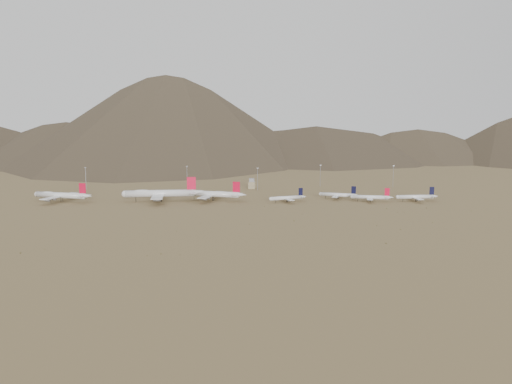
{
  "coord_description": "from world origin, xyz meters",
  "views": [
    {
      "loc": [
        30.31,
        -451.55,
        76.47
      ],
      "look_at": [
        34.25,
        30.0,
        8.69
      ],
      "focal_mm": 35.0,
      "sensor_mm": 36.0,
      "label": 1
    }
  ],
  "objects_px": {
    "widebody_east": "(212,194)",
    "widebody_west": "(61,195)",
    "widebody_centre": "(160,193)",
    "narrowbody_a": "(287,198)",
    "narrowbody_b": "(339,195)",
    "control_tower": "(252,184)"
  },
  "relations": [
    {
      "from": "narrowbody_a",
      "to": "narrowbody_b",
      "type": "bearing_deg",
      "value": -2.23
    },
    {
      "from": "widebody_west",
      "to": "widebody_east",
      "type": "distance_m",
      "value": 145.69
    },
    {
      "from": "widebody_centre",
      "to": "widebody_east",
      "type": "bearing_deg",
      "value": -0.6
    },
    {
      "from": "widebody_east",
      "to": "narrowbody_b",
      "type": "relative_size",
      "value": 1.61
    },
    {
      "from": "narrowbody_b",
      "to": "narrowbody_a",
      "type": "bearing_deg",
      "value": -141.91
    },
    {
      "from": "narrowbody_b",
      "to": "widebody_west",
      "type": "bearing_deg",
      "value": -158.11
    },
    {
      "from": "widebody_east",
      "to": "narrowbody_a",
      "type": "distance_m",
      "value": 73.67
    },
    {
      "from": "narrowbody_b",
      "to": "control_tower",
      "type": "bearing_deg",
      "value": 156.1
    },
    {
      "from": "widebody_east",
      "to": "control_tower",
      "type": "bearing_deg",
      "value": 82.79
    },
    {
      "from": "widebody_centre",
      "to": "narrowbody_b",
      "type": "bearing_deg",
      "value": -2.34
    },
    {
      "from": "widebody_west",
      "to": "widebody_east",
      "type": "bearing_deg",
      "value": 17.89
    },
    {
      "from": "widebody_centre",
      "to": "control_tower",
      "type": "distance_m",
      "value": 128.89
    },
    {
      "from": "widebody_centre",
      "to": "narrowbody_a",
      "type": "bearing_deg",
      "value": -8.99
    },
    {
      "from": "narrowbody_a",
      "to": "control_tower",
      "type": "height_order",
      "value": "narrowbody_a"
    },
    {
      "from": "narrowbody_b",
      "to": "control_tower",
      "type": "height_order",
      "value": "narrowbody_b"
    },
    {
      "from": "widebody_centre",
      "to": "control_tower",
      "type": "height_order",
      "value": "widebody_centre"
    },
    {
      "from": "widebody_centre",
      "to": "narrowbody_b",
      "type": "height_order",
      "value": "widebody_centre"
    },
    {
      "from": "widebody_east",
      "to": "widebody_west",
      "type": "bearing_deg",
      "value": -161.17
    },
    {
      "from": "narrowbody_a",
      "to": "narrowbody_b",
      "type": "distance_m",
      "value": 55.58
    },
    {
      "from": "widebody_west",
      "to": "narrowbody_b",
      "type": "bearing_deg",
      "value": 18.46
    },
    {
      "from": "widebody_west",
      "to": "control_tower",
      "type": "height_order",
      "value": "widebody_west"
    },
    {
      "from": "widebody_east",
      "to": "control_tower",
      "type": "xyz_separation_m",
      "value": [
        38.54,
        88.4,
        -1.38
      ]
    }
  ]
}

